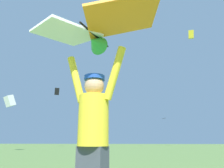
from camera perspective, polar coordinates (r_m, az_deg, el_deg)
name	(u,v)px	position (r m, az deg, el deg)	size (l,w,h in m)	color
kite_flyer_person	(93,135)	(2.33, -5.25, -13.87)	(0.79, 0.43, 1.92)	#424751
held_stunt_kite	(92,30)	(2.62, -5.44, 14.58)	(1.71, 1.17, 0.40)	black
distant_kite_black_far_center	(164,118)	(37.58, 14.18, -9.18)	(0.89, 0.89, 0.24)	black
distant_kite_yellow_high_left	(191,34)	(35.60, 21.05, 12.67)	(0.94, 1.22, 1.44)	yellow
distant_kite_white_high_right	(10,101)	(21.03, -26.46, -4.22)	(1.01, 1.03, 1.21)	white
distant_kite_black_low_left	(57,91)	(32.80, -15.01, -1.98)	(0.98, 1.12, 1.22)	black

